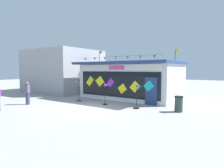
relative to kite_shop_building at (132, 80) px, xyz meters
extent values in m
plane|color=#9E9B99|center=(-0.04, -5.93, -1.63)|extent=(80.00, 80.00, 0.00)
cube|color=silver|center=(0.00, 0.06, -0.12)|extent=(8.18, 5.21, 3.02)
cube|color=navy|center=(0.00, -0.37, 1.49)|extent=(8.58, 6.06, 0.20)
cube|color=white|center=(0.00, -2.58, 1.09)|extent=(7.53, 0.08, 0.49)
cube|color=#EA4CA3|center=(0.00, -2.61, 1.09)|extent=(1.47, 0.04, 0.34)
cube|color=black|center=(0.00, -2.57, -0.26)|extent=(7.37, 0.06, 2.05)
cube|color=navy|center=(2.94, -2.58, -0.63)|extent=(0.90, 0.07, 2.00)
cube|color=yellow|center=(-2.80, -2.63, -0.09)|extent=(0.89, 0.03, 0.93)
cube|color=yellow|center=(-1.68, -2.63, -0.06)|extent=(0.95, 0.03, 0.95)
cube|color=purple|center=(-0.56, -2.63, -0.14)|extent=(0.75, 0.03, 0.76)
cube|color=yellow|center=(0.56, -2.63, -0.57)|extent=(0.86, 0.03, 0.85)
cube|color=yellow|center=(1.68, -2.63, -0.36)|extent=(0.92, 0.03, 0.93)
cube|color=#19B7BC|center=(2.79, -2.63, -0.24)|extent=(0.85, 0.03, 0.84)
cylinder|color=black|center=(0.00, -2.73, 1.98)|extent=(7.86, 0.01, 0.01)
cone|color=blue|center=(-3.23, -2.73, 1.84)|extent=(0.20, 0.20, 0.22)
cone|color=purple|center=(-2.15, -2.73, 1.84)|extent=(0.20, 0.20, 0.22)
cone|color=#19B7BC|center=(-1.08, -2.73, 1.84)|extent=(0.20, 0.20, 0.22)
cone|color=#19B7BC|center=(0.00, -2.73, 1.84)|extent=(0.20, 0.20, 0.22)
cone|color=green|center=(1.07, -2.73, 1.84)|extent=(0.20, 0.20, 0.22)
cone|color=#EA4CA3|center=(2.15, -2.73, 1.84)|extent=(0.20, 0.20, 0.22)
cone|color=blue|center=(3.22, -2.73, 1.84)|extent=(0.20, 0.20, 0.22)
cylinder|color=black|center=(-3.85, 0.06, 2.20)|extent=(0.04, 0.04, 1.23)
cube|color=green|center=(-3.69, 0.06, 2.70)|extent=(0.32, 0.02, 0.22)
cylinder|color=black|center=(3.84, 0.06, 2.08)|extent=(0.04, 0.04, 0.98)
cube|color=yellow|center=(4.00, 0.06, 2.44)|extent=(0.32, 0.02, 0.22)
cylinder|color=black|center=(-2.59, -4.27, -1.60)|extent=(0.35, 0.35, 0.06)
cylinder|color=black|center=(-2.59, -4.27, -0.92)|extent=(0.03, 0.03, 1.42)
cylinder|color=black|center=(-2.59, -4.31, -0.21)|extent=(0.06, 0.04, 0.06)
cone|color=#EA4CA3|center=(-2.48, -4.31, -0.21)|extent=(0.16, 0.17, 0.16)
cone|color=#19B7BC|center=(-2.59, -4.31, -0.10)|extent=(0.17, 0.16, 0.16)
cone|color=purple|center=(-2.70, -4.31, -0.21)|extent=(0.16, 0.17, 0.16)
cone|color=#EA4CA3|center=(-2.59, -4.31, -0.32)|extent=(0.17, 0.16, 0.16)
cylinder|color=black|center=(0.11, -4.33, -1.60)|extent=(0.36, 0.36, 0.06)
cylinder|color=black|center=(0.11, -4.33, -0.90)|extent=(0.03, 0.03, 1.46)
cone|color=purple|center=(0.35, -4.33, -0.17)|extent=(0.53, 0.36, 0.23)
cylinder|color=purple|center=(0.11, -4.33, -0.17)|extent=(0.03, 0.16, 0.16)
cylinder|color=black|center=(2.65, -4.28, -1.60)|extent=(0.39, 0.39, 0.06)
cylinder|color=black|center=(2.65, -4.28, -0.89)|extent=(0.03, 0.03, 1.48)
cone|color=blue|center=(2.85, -4.28, -0.15)|extent=(0.43, 0.26, 0.20)
cylinder|color=red|center=(2.65, -4.28, -0.15)|extent=(0.03, 0.16, 0.16)
cylinder|color=#333D56|center=(-4.65, -7.47, -1.20)|extent=(0.28, 0.28, 0.86)
cylinder|color=#604C7F|center=(-4.65, -7.47, -0.47)|extent=(0.34, 0.34, 0.60)
sphere|color=#8C6647|center=(-4.65, -7.47, -0.06)|extent=(0.22, 0.22, 0.22)
cylinder|color=#2D4238|center=(5.20, -3.68, -1.18)|extent=(0.48, 0.48, 0.90)
cylinder|color=black|center=(5.20, -3.68, -0.69)|extent=(0.52, 0.52, 0.08)
cube|color=#99999E|center=(-9.15, -0.11, 0.75)|extent=(7.53, 6.60, 4.76)
camera|label=1|loc=(8.21, -15.25, 0.96)|focal=30.09mm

